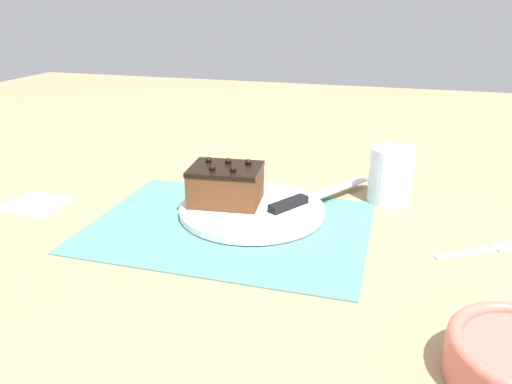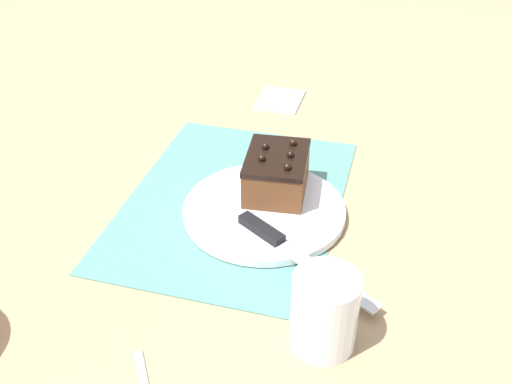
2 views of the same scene
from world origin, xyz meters
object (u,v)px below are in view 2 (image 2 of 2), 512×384
at_px(serving_knife, 282,244).
at_px(drinking_glass, 324,312).
at_px(chocolate_cake, 277,173).
at_px(cake_plate, 264,210).

xyz_separation_m(serving_knife, drinking_glass, (0.14, 0.08, 0.03)).
bearing_deg(chocolate_cake, cake_plate, -7.94).
xyz_separation_m(chocolate_cake, drinking_glass, (0.28, 0.13, 0.00)).
relative_size(chocolate_cake, drinking_glass, 1.29).
bearing_deg(serving_knife, cake_plate, -118.40).
height_order(cake_plate, serving_knife, serving_knife).
height_order(serving_knife, drinking_glass, drinking_glass).
relative_size(cake_plate, drinking_glass, 2.48).
distance_m(cake_plate, chocolate_cake, 0.06).
distance_m(chocolate_cake, serving_knife, 0.14).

